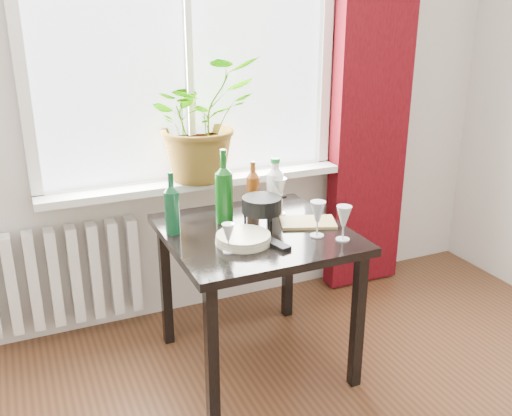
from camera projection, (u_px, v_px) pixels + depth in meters
name	position (u px, v px, depth m)	size (l,w,h in m)	color
window	(187.00, 37.00, 2.98)	(1.72, 0.08, 1.62)	white
windowsill	(196.00, 182.00, 3.18)	(1.72, 0.20, 0.04)	silver
curtain	(373.00, 86.00, 3.42)	(0.50, 0.12, 2.56)	#3B050A
radiator	(65.00, 276.00, 3.07)	(0.80, 0.10, 0.55)	silver
table	(256.00, 248.00, 2.76)	(0.85, 0.85, 0.74)	black
potted_plant	(200.00, 119.00, 3.06)	(0.60, 0.52, 0.67)	#3D751F
wine_bottle_left	(172.00, 203.00, 2.65)	(0.07, 0.07, 0.30)	#0B3B1F
wine_bottle_right	(224.00, 186.00, 2.77)	(0.09, 0.09, 0.38)	#0C4310
bottle_amber	(253.00, 186.00, 2.92)	(0.07, 0.07, 0.28)	#692F0B
cleaning_bottle	(275.00, 185.00, 2.91)	(0.08, 0.08, 0.30)	white
wineglass_front_right	(317.00, 219.00, 2.63)	(0.07, 0.07, 0.18)	#B1BABF
wineglass_far_right	(344.00, 223.00, 2.59)	(0.07, 0.07, 0.17)	silver
wineglass_back_center	(279.00, 196.00, 2.91)	(0.08, 0.08, 0.20)	silver
wineglass_back_left	(224.00, 201.00, 2.84)	(0.08, 0.08, 0.19)	silver
wineglass_front_left	(228.00, 238.00, 2.47)	(0.06, 0.06, 0.14)	#B7BDC5
plate_stack	(243.00, 238.00, 2.58)	(0.26, 0.26, 0.04)	beige
fondue_pot	(262.00, 212.00, 2.76)	(0.22, 0.19, 0.15)	black
tv_remote	(274.00, 243.00, 2.56)	(0.05, 0.18, 0.02)	black
cutting_board	(308.00, 222.00, 2.81)	(0.27, 0.17, 0.01)	olive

